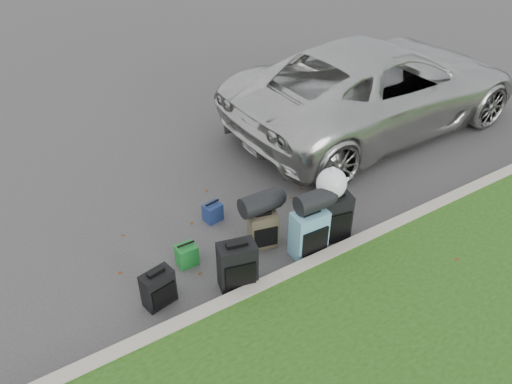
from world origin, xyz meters
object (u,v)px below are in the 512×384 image
suitcase_small_black (158,288)px  suitcase_large_black_left (237,266)px  suitcase_teal (309,233)px  tote_green (187,255)px  suitcase_olive (263,230)px  tote_navy (213,212)px  suv (378,86)px  suitcase_large_black_right (333,217)px

suitcase_small_black → suitcase_large_black_left: (0.94, -0.26, 0.09)m
suitcase_large_black_left → suitcase_teal: size_ratio=0.99×
suitcase_large_black_left → suitcase_teal: bearing=15.7°
suitcase_large_black_left → tote_green: (-0.36, 0.70, -0.18)m
suitcase_small_black → suitcase_olive: bearing=-3.3°
suitcase_large_black_left → suitcase_teal: suitcase_teal is taller
suitcase_olive → suitcase_teal: bearing=-32.3°
suitcase_large_black_left → suitcase_olive: size_ratio=1.25×
suitcase_olive → tote_navy: (-0.32, 0.86, -0.13)m
suitcase_large_black_left → suitcase_olive: 0.84m
suv → suitcase_large_black_right: size_ratio=8.46×
suitcase_small_black → suitcase_olive: size_ratio=0.90×
suv → tote_green: suv is taller
suitcase_olive → suitcase_large_black_right: suitcase_large_black_right is taller
suitcase_large_black_left → tote_green: size_ratio=2.25×
suitcase_small_black → suitcase_olive: 1.64m
suitcase_large_black_left → suv: bearing=41.6°
suitcase_olive → tote_navy: 0.92m
suitcase_large_black_right → suv: bearing=48.8°
tote_green → tote_navy: size_ratio=1.09×
suitcase_large_black_left → tote_navy: suitcase_large_black_left is taller
suitcase_teal → tote_navy: size_ratio=2.49×
tote_navy → suitcase_teal: bearing=-69.8°
suitcase_teal → suitcase_small_black: bearing=176.1°
suv → tote_navy: (-4.06, -0.97, -0.69)m
suitcase_small_black → suitcase_large_black_right: size_ratio=0.68×
suitcase_large_black_left → suitcase_olive: suitcase_large_black_left is taller
suv → suitcase_large_black_left: (-4.42, -2.31, -0.49)m
suitcase_large_black_right → tote_green: bearing=174.2°
tote_green → suitcase_olive: bearing=-10.4°
suv → suitcase_large_black_right: 3.62m
tote_navy → suitcase_large_black_right: bearing=-54.9°
suv → suitcase_teal: (-3.31, -2.28, -0.49)m
suitcase_olive → tote_green: suitcase_olive is taller
suv → tote_green: bearing=107.1°
suitcase_small_black → suitcase_teal: size_ratio=0.71×
suv → suitcase_teal: size_ratio=8.84×
suitcase_large_black_right → suitcase_large_black_left: bearing=-164.9°
tote_green → suitcase_small_black: bearing=-141.4°
suitcase_small_black → suitcase_large_black_left: 0.98m
suv → tote_green: (-4.78, -1.61, -0.68)m
suv → suitcase_small_black: size_ratio=12.41×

